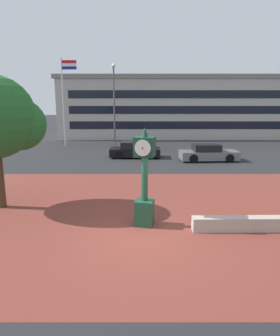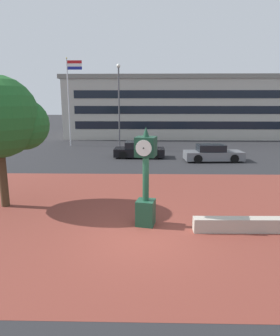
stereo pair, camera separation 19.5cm
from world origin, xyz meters
The scene contains 10 objects.
ground_plane centered at (0.00, 0.00, 0.00)m, with size 200.00×200.00×0.00m, color #262628.
plaza_brick_paving centered at (0.00, 2.56, 0.00)m, with size 44.00×13.12×0.01m, color brown.
planter_wall centered at (3.37, 0.55, 0.25)m, with size 3.20×0.40×0.50m, color #ADA393.
street_clock centered at (0.11, 1.08, 1.67)m, with size 0.81×0.84×3.58m.
plaza_tree centered at (-5.80, 3.13, 3.74)m, with size 3.62×3.37×5.51m.
car_street_near centered at (5.17, 13.56, 0.57)m, with size 4.47×2.00×1.28m.
car_street_mid centered at (-0.50, 15.03, 0.57)m, with size 4.08×2.01×1.28m.
flagpole_primary centered at (-7.59, 21.66, 5.06)m, with size 1.55×0.14×8.69m.
civic_building centered at (5.20, 33.09, 3.79)m, with size 30.62×13.58×7.56m.
street_lamp_post centered at (-2.43, 19.06, 4.66)m, with size 0.36×0.36×7.77m.
Camera 1 is at (-0.06, -9.39, 4.41)m, focal length 32.47 mm.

